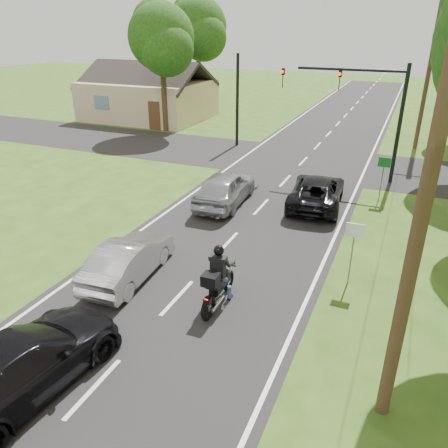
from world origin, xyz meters
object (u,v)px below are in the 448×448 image
(sign_white, at_px, (354,239))
(dark_suv, at_px, (317,191))
(silver_sedan, at_px, (129,260))
(utility_pole_far, at_px, (429,69))
(dark_car_behind, at_px, (20,364))
(traffic_signal, at_px, (364,101))
(silver_suv, at_px, (225,188))
(utility_pole_near, at_px, (426,192))
(sign_green, at_px, (383,169))
(motorcycle_rider, at_px, (218,282))

(sign_white, bearing_deg, dark_suv, 111.31)
(silver_sedan, height_order, utility_pole_far, utility_pole_far)
(dark_car_behind, bearing_deg, sign_white, -122.78)
(utility_pole_far, bearing_deg, traffic_signal, -109.68)
(silver_suv, relative_size, sign_white, 2.17)
(dark_suv, bearing_deg, sign_white, 105.63)
(silver_sedan, relative_size, sign_white, 1.91)
(utility_pole_far, bearing_deg, dark_suv, -107.22)
(silver_suv, distance_m, traffic_signal, 8.72)
(utility_pole_far, bearing_deg, utility_pole_near, -90.00)
(silver_suv, height_order, traffic_signal, traffic_signal)
(silver_sedan, distance_m, sign_green, 12.63)
(dark_car_behind, bearing_deg, silver_sedan, -77.33)
(dark_car_behind, height_order, sign_white, sign_white)
(silver_sedan, xyz_separation_m, silver_suv, (0.32, 7.26, 0.12))
(dark_suv, xyz_separation_m, traffic_signal, (1.09, 4.74, 3.45))
(utility_pole_far, bearing_deg, sign_green, -96.73)
(silver_sedan, xyz_separation_m, dark_car_behind, (0.60, -5.08, 0.07))
(silver_suv, bearing_deg, dark_car_behind, 88.06)
(silver_sedan, distance_m, traffic_signal, 14.97)
(motorcycle_rider, distance_m, sign_green, 11.41)
(motorcycle_rider, bearing_deg, traffic_signal, 80.36)
(motorcycle_rider, distance_m, silver_sedan, 3.31)
(dark_car_behind, xyz_separation_m, utility_pole_near, (7.60, 2.64, 4.33))
(silver_sedan, bearing_deg, traffic_signal, -116.03)
(traffic_signal, relative_size, sign_green, 3.00)
(dark_car_behind, xyz_separation_m, traffic_signal, (4.74, 18.64, 3.38))
(motorcycle_rider, distance_m, utility_pole_far, 22.76)
(sign_green, bearing_deg, dark_car_behind, -111.97)
(dark_car_behind, height_order, sign_green, sign_green)
(motorcycle_rider, height_order, utility_pole_near, utility_pole_near)
(dark_suv, bearing_deg, sign_green, -152.66)
(silver_suv, bearing_deg, utility_pole_far, -122.15)
(dark_suv, bearing_deg, silver_suv, 15.85)
(silver_sedan, height_order, silver_suv, silver_suv)
(traffic_signal, bearing_deg, motorcycle_rider, -98.43)
(dark_suv, height_order, utility_pole_near, utility_pole_near)
(utility_pole_near, bearing_deg, sign_green, 95.72)
(sign_green, bearing_deg, silver_sedan, -123.24)
(dark_suv, xyz_separation_m, utility_pole_far, (3.95, 12.74, 4.39))
(sign_white, height_order, sign_green, same)
(silver_suv, relative_size, dark_car_behind, 0.90)
(dark_suv, bearing_deg, motorcycle_rider, 78.29)
(sign_white, bearing_deg, silver_sedan, -159.28)
(dark_suv, height_order, sign_white, sign_white)
(traffic_signal, relative_size, sign_white, 3.00)
(silver_suv, xyz_separation_m, sign_white, (6.39, -4.72, 0.80))
(dark_suv, height_order, silver_suv, silver_suv)
(dark_car_behind, distance_m, sign_green, 16.87)
(dark_suv, distance_m, utility_pole_far, 14.04)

